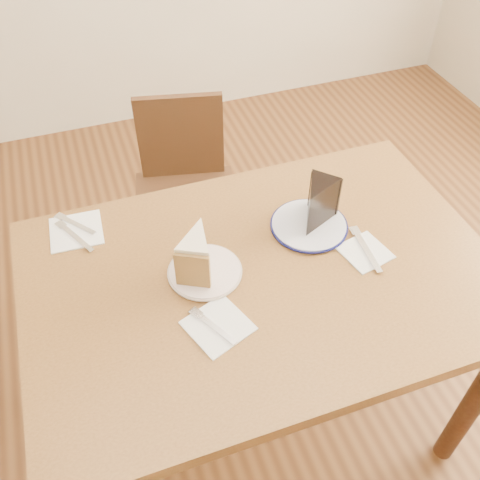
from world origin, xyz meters
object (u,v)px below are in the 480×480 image
(carrot_cake, at_px, (198,252))
(chocolate_cake, at_px, (316,207))
(table, at_px, (262,296))
(plate_cream, at_px, (205,272))
(plate_navy, at_px, (309,225))
(chair_far, at_px, (185,191))

(carrot_cake, xyz_separation_m, chocolate_cake, (0.34, 0.05, 0.01))
(table, bearing_deg, plate_cream, 162.55)
(table, height_order, plate_cream, plate_cream)
(plate_navy, bearing_deg, carrot_cake, -171.54)
(plate_navy, height_order, chocolate_cake, chocolate_cake)
(plate_cream, distance_m, carrot_cake, 0.06)
(table, height_order, carrot_cake, carrot_cake)
(plate_navy, xyz_separation_m, carrot_cake, (-0.33, -0.05, 0.06))
(chocolate_cake, bearing_deg, plate_cream, 58.00)
(plate_cream, relative_size, plate_navy, 0.89)
(plate_cream, xyz_separation_m, carrot_cake, (-0.01, 0.02, 0.06))
(chair_far, distance_m, plate_cream, 0.78)
(chair_far, xyz_separation_m, carrot_cake, (-0.12, -0.68, 0.38))
(plate_cream, bearing_deg, chocolate_cake, 11.42)
(chair_far, bearing_deg, plate_cream, 93.18)
(table, height_order, chair_far, chair_far)
(carrot_cake, bearing_deg, plate_cream, -34.52)
(table, xyz_separation_m, carrot_cake, (-0.15, 0.06, 0.16))
(table, distance_m, chair_far, 0.77)
(chair_far, bearing_deg, carrot_cake, 92.12)
(table, xyz_separation_m, plate_cream, (-0.14, 0.04, 0.10))
(chair_far, bearing_deg, table, 104.53)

